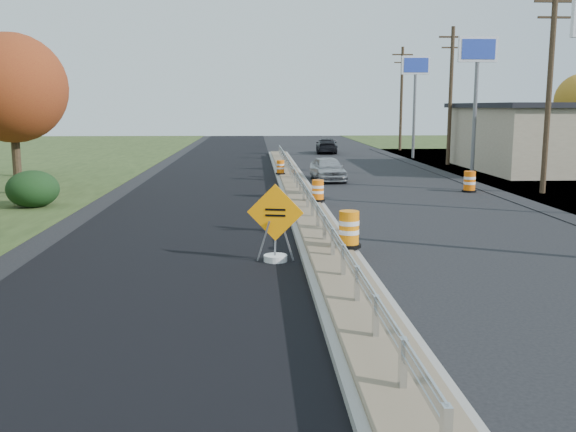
{
  "coord_description": "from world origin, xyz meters",
  "views": [
    {
      "loc": [
        -2.01,
        -20.24,
        4.05
      ],
      "look_at": [
        -1.12,
        -3.04,
        1.1
      ],
      "focal_mm": 40.0,
      "sensor_mm": 36.0,
      "label": 1
    }
  ],
  "objects_px": {
    "car_dark_far": "(327,146)",
    "car_silver": "(328,169)",
    "barrel_median_mid": "(318,191)",
    "caution_sign": "(275,242)",
    "barrel_median_far": "(280,167)",
    "barrel_median_near": "(349,230)",
    "barrel_shoulder_near": "(469,182)"
  },
  "relations": [
    {
      "from": "barrel_shoulder_near",
      "to": "car_dark_far",
      "type": "distance_m",
      "value": 26.46
    },
    {
      "from": "barrel_median_mid",
      "to": "car_dark_far",
      "type": "xyz_separation_m",
      "value": [
        3.75,
        30.34,
        0.0
      ]
    },
    {
      "from": "car_silver",
      "to": "barrel_median_far",
      "type": "bearing_deg",
      "value": 144.61
    },
    {
      "from": "barrel_shoulder_near",
      "to": "car_silver",
      "type": "xyz_separation_m",
      "value": [
        -6.25,
        5.03,
        0.19
      ]
    },
    {
      "from": "barrel_median_far",
      "to": "barrel_shoulder_near",
      "type": "distance_m",
      "value": 10.94
    },
    {
      "from": "car_silver",
      "to": "car_dark_far",
      "type": "height_order",
      "value": "car_silver"
    },
    {
      "from": "barrel_shoulder_near",
      "to": "car_dark_far",
      "type": "relative_size",
      "value": 0.22
    },
    {
      "from": "barrel_median_mid",
      "to": "barrel_median_far",
      "type": "relative_size",
      "value": 1.1
    },
    {
      "from": "caution_sign",
      "to": "barrel_shoulder_near",
      "type": "height_order",
      "value": "caution_sign"
    },
    {
      "from": "caution_sign",
      "to": "barrel_median_mid",
      "type": "distance_m",
      "value": 9.56
    },
    {
      "from": "barrel_median_far",
      "to": "barrel_shoulder_near",
      "type": "relative_size",
      "value": 0.79
    },
    {
      "from": "barrel_median_mid",
      "to": "car_dark_far",
      "type": "relative_size",
      "value": 0.19
    },
    {
      "from": "barrel_median_mid",
      "to": "barrel_shoulder_near",
      "type": "bearing_deg",
      "value": 28.48
    },
    {
      "from": "barrel_median_far",
      "to": "barrel_shoulder_near",
      "type": "height_order",
      "value": "barrel_median_far"
    },
    {
      "from": "barrel_median_far",
      "to": "car_dark_far",
      "type": "distance_m",
      "value": 20.26
    },
    {
      "from": "car_dark_far",
      "to": "caution_sign",
      "type": "bearing_deg",
      "value": 86.31
    },
    {
      "from": "barrel_median_near",
      "to": "car_silver",
      "type": "distance_m",
      "value": 17.98
    },
    {
      "from": "caution_sign",
      "to": "barrel_shoulder_near",
      "type": "bearing_deg",
      "value": 65.28
    },
    {
      "from": "car_dark_far",
      "to": "car_silver",
      "type": "bearing_deg",
      "value": 88.41
    },
    {
      "from": "barrel_median_near",
      "to": "car_silver",
      "type": "height_order",
      "value": "car_silver"
    },
    {
      "from": "barrel_shoulder_near",
      "to": "car_dark_far",
      "type": "height_order",
      "value": "car_dark_far"
    },
    {
      "from": "barrel_median_mid",
      "to": "caution_sign",
      "type": "bearing_deg",
      "value": -102.29
    },
    {
      "from": "barrel_median_far",
      "to": "barrel_median_near",
      "type": "bearing_deg",
      "value": -86.75
    },
    {
      "from": "barrel_median_far",
      "to": "car_silver",
      "type": "relative_size",
      "value": 0.2
    },
    {
      "from": "barrel_median_near",
      "to": "barrel_median_far",
      "type": "bearing_deg",
      "value": 93.25
    },
    {
      "from": "caution_sign",
      "to": "barrel_median_far",
      "type": "height_order",
      "value": "caution_sign"
    },
    {
      "from": "barrel_median_far",
      "to": "barrel_shoulder_near",
      "type": "xyz_separation_m",
      "value": [
        8.8,
        -6.49,
        -0.13
      ]
    },
    {
      "from": "caution_sign",
      "to": "barrel_median_mid",
      "type": "xyz_separation_m",
      "value": [
        2.04,
        9.34,
        0.12
      ]
    },
    {
      "from": "barrel_median_mid",
      "to": "car_silver",
      "type": "relative_size",
      "value": 0.22
    },
    {
      "from": "car_dark_far",
      "to": "barrel_shoulder_near",
      "type": "bearing_deg",
      "value": 103.2
    },
    {
      "from": "barrel_median_near",
      "to": "barrel_shoulder_near",
      "type": "relative_size",
      "value": 1.0
    },
    {
      "from": "caution_sign",
      "to": "barrel_shoulder_near",
      "type": "relative_size",
      "value": 2.07
    }
  ]
}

